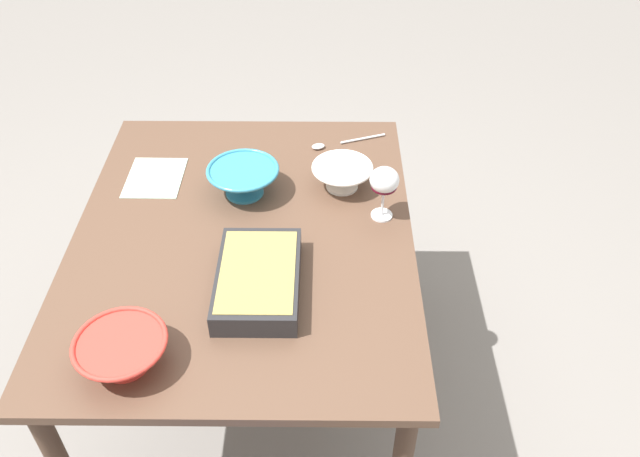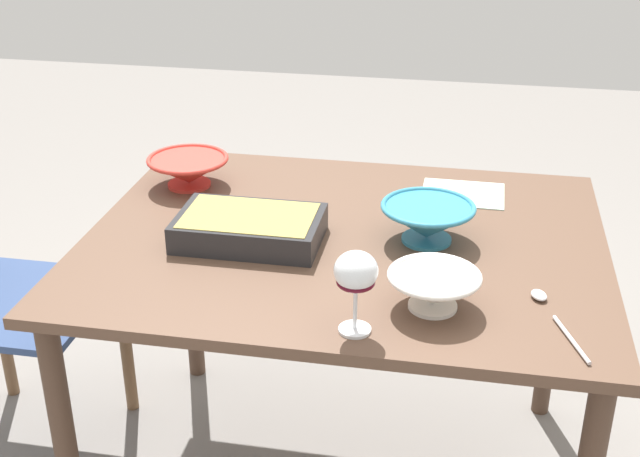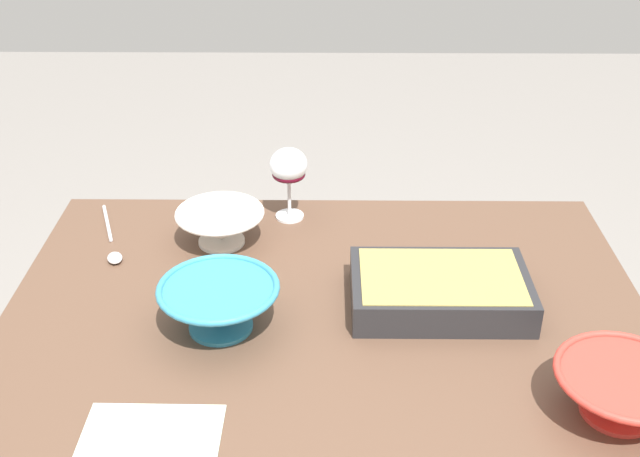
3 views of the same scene
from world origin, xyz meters
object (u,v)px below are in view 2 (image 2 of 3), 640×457
small_bowl (188,169)px  napkin (463,194)px  dining_table (344,269)px  mixing_bowl (434,288)px  casserole_dish (249,226)px  wine_glass (356,275)px  serving_spoon (550,310)px  serving_bowl (427,221)px

small_bowl → napkin: small_bowl is taller
dining_table → mixing_bowl: (0.22, -0.28, 0.13)m
casserole_dish → small_bowl: bearing=130.1°
small_bowl → napkin: (0.72, 0.08, -0.04)m
wine_glass → napkin: wine_glass is taller
dining_table → serving_spoon: 0.53m
casserole_dish → serving_spoon: casserole_dish is taller
mixing_bowl → serving_spoon: size_ratio=0.74×
mixing_bowl → dining_table: bearing=128.2°
serving_bowl → wine_glass: bearing=-104.5°
mixing_bowl → serving_bowl: (-0.03, 0.30, 0.01)m
casserole_dish → serving_bowl: (0.40, 0.07, 0.01)m
mixing_bowl → napkin: 0.59m
wine_glass → small_bowl: bearing=130.8°
wine_glass → serving_bowl: (0.11, 0.41, -0.07)m
dining_table → small_bowl: 0.52m
wine_glass → dining_table: bearing=101.8°
napkin → wine_glass: bearing=-104.4°
wine_glass → casserole_dish: size_ratio=0.51×
small_bowl → serving_bowl: serving_bowl is taller
small_bowl → serving_spoon: small_bowl is taller
wine_glass → casserole_dish: 0.45m
small_bowl → serving_spoon: bearing=-28.3°
napkin → casserole_dish: bearing=-142.6°
casserole_dish → serving_spoon: size_ratio=1.31×
mixing_bowl → serving_spoon: mixing_bowl is taller
serving_spoon → napkin: (-0.19, 0.56, -0.01)m
casserole_dish → small_bowl: size_ratio=1.53×
casserole_dish → serving_spoon: (0.66, -0.20, -0.03)m
mixing_bowl → napkin: mixing_bowl is taller
mixing_bowl → serving_spoon: bearing=5.4°
serving_bowl → napkin: serving_bowl is taller
casserole_dish → dining_table: bearing=16.4°
serving_bowl → serving_spoon: bearing=-46.3°
wine_glass → mixing_bowl: size_ratio=0.90×
wine_glass → small_bowl: (-0.54, 0.62, -0.07)m
casserole_dish → serving_spoon: 0.69m
casserole_dish → serving_bowl: 0.41m
wine_glass → napkin: bearing=75.6°
dining_table → wine_glass: bearing=-78.2°
dining_table → serving_bowl: (0.19, 0.01, 0.14)m
serving_bowl → napkin: (0.07, 0.29, -0.05)m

